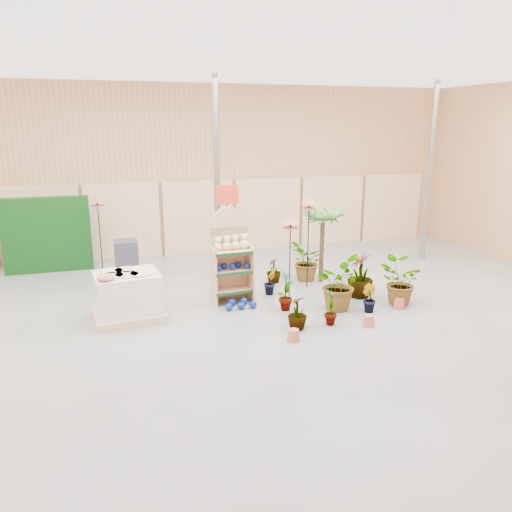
{
  "coord_description": "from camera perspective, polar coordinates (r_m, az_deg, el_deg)",
  "views": [
    {
      "loc": [
        -2.4,
        -7.39,
        3.47
      ],
      "look_at": [
        0.3,
        1.5,
        1.0
      ],
      "focal_mm": 35.0,
      "sensor_mm": 36.0,
      "label": 1
    }
  ],
  "objects": [
    {
      "name": "gazing_balls_shelf",
      "position": [
        9.86,
        -2.78,
        -1.16
      ],
      "size": [
        0.7,
        0.24,
        0.13
      ],
      "color": "navy",
      "rests_on": "display_shelf"
    },
    {
      "name": "potted_plant_8",
      "position": [
        8.94,
        8.61,
        -5.64
      ],
      "size": [
        0.33,
        0.43,
        0.73
      ],
      "primitive_type": "imported",
      "rotation": [
        0.0,
        0.0,
        1.38
      ],
      "color": "#468339",
      "rests_on": "ground"
    },
    {
      "name": "bird_table_front",
      "position": [
        9.69,
        3.97,
        3.87
      ],
      "size": [
        0.34,
        0.34,
        1.76
      ],
      "color": "black",
      "rests_on": "ground"
    },
    {
      "name": "bird_table_right",
      "position": [
        10.6,
        6.1,
        5.97
      ],
      "size": [
        0.34,
        0.34,
        1.98
      ],
      "color": "black",
      "rests_on": "ground"
    },
    {
      "name": "bird_table_back",
      "position": [
        12.0,
        -17.7,
        5.98
      ],
      "size": [
        0.34,
        0.34,
        1.89
      ],
      "color": "black",
      "rests_on": "ground"
    },
    {
      "name": "room",
      "position": [
        8.74,
        -0.76,
        6.61
      ],
      "size": [
        15.2,
        12.1,
        4.7
      ],
      "color": "slate",
      "rests_on": "ground"
    },
    {
      "name": "potted_plant_6",
      "position": [
        11.35,
        5.85,
        -0.63
      ],
      "size": [
        0.92,
        0.99,
        0.9
      ],
      "primitive_type": "imported",
      "rotation": [
        0.0,
        0.0,
        4.4
      ],
      "color": "#468339",
      "rests_on": "ground"
    },
    {
      "name": "gazing_balls_floor",
      "position": [
        9.74,
        -1.86,
        -5.52
      ],
      "size": [
        0.63,
        0.39,
        0.15
      ],
      "color": "navy",
      "rests_on": "ground"
    },
    {
      "name": "potted_plant_3",
      "position": [
        10.44,
        11.83,
        -2.14
      ],
      "size": [
        0.69,
        0.69,
        0.94
      ],
      "primitive_type": "imported",
      "rotation": [
        0.0,
        0.0,
        4.29
      ],
      "color": "#468339",
      "rests_on": "ground"
    },
    {
      "name": "charcoal_planters",
      "position": [
        11.39,
        -14.55,
        -0.73
      ],
      "size": [
        0.5,
        0.5,
        1.0
      ],
      "color": "#272831",
      "rests_on": "ground"
    },
    {
      "name": "palm",
      "position": [
        11.08,
        7.66,
        4.63
      ],
      "size": [
        0.7,
        0.7,
        1.78
      ],
      "color": "#463023",
      "rests_on": "ground"
    },
    {
      "name": "potted_plant_9",
      "position": [
        9.71,
        12.75,
        -4.74
      ],
      "size": [
        0.26,
        0.32,
        0.54
      ],
      "primitive_type": "imported",
      "rotation": [
        0.0,
        0.0,
        1.66
      ],
      "color": "#468339",
      "rests_on": "ground"
    },
    {
      "name": "display_shelf",
      "position": [
        9.94,
        -2.95,
        -0.33
      ],
      "size": [
        0.81,
        0.54,
        1.9
      ],
      "rotation": [
        0.0,
        0.0,
        0.05
      ],
      "color": "tan",
      "rests_on": "ground"
    },
    {
      "name": "pallet_stack",
      "position": [
        9.37,
        -14.43,
        -4.49
      ],
      "size": [
        1.33,
        1.15,
        0.91
      ],
      "rotation": [
        0.0,
        0.0,
        0.11
      ],
      "color": "tan",
      "rests_on": "ground"
    },
    {
      "name": "teddy_bears",
      "position": [
        9.78,
        -2.71,
        1.45
      ],
      "size": [
        0.7,
        0.19,
        0.3
      ],
      "color": "beige",
      "rests_on": "display_shelf"
    },
    {
      "name": "potted_plant_10",
      "position": [
        10.22,
        15.92,
        -2.85
      ],
      "size": [
        1.08,
        1.09,
        0.92
      ],
      "primitive_type": "imported",
      "rotation": [
        0.0,
        0.0,
        2.26
      ],
      "color": "#468339",
      "rests_on": "ground"
    },
    {
      "name": "potted_plant_7",
      "position": [
        8.72,
        4.76,
        -6.45
      ],
      "size": [
        0.48,
        0.48,
        0.61
      ],
      "primitive_type": "imported",
      "rotation": [
        0.0,
        0.0,
        3.81
      ],
      "color": "#468339",
      "rests_on": "ground"
    },
    {
      "name": "trellis_stock",
      "position": [
        12.93,
        -22.76,
        2.25
      ],
      "size": [
        2.0,
        0.3,
        1.8
      ],
      "primitive_type": "cube",
      "color": "#0B3B0F",
      "rests_on": "ground"
    },
    {
      "name": "offer_sign",
      "position": [
        10.84,
        -3.3,
        4.76
      ],
      "size": [
        0.5,
        0.08,
        2.2
      ],
      "color": "gray",
      "rests_on": "ground"
    },
    {
      "name": "potted_plant_2",
      "position": [
        9.7,
        9.26,
        -3.08
      ],
      "size": [
        1.13,
        1.18,
        1.02
      ],
      "primitive_type": "imported",
      "rotation": [
        0.0,
        0.0,
        1.1
      ],
      "color": "#468339",
      "rests_on": "ground"
    },
    {
      "name": "potted_plant_0",
      "position": [
        9.51,
        3.43,
        -3.82
      ],
      "size": [
        0.46,
        0.53,
        0.85
      ],
      "primitive_type": "imported",
      "rotation": [
        0.0,
        0.0,
        1.13
      ],
      "color": "#468339",
      "rests_on": "ground"
    },
    {
      "name": "potted_plant_11",
      "position": [
        11.21,
        2.03,
        -1.6
      ],
      "size": [
        0.43,
        0.43,
        0.58
      ],
      "primitive_type": "imported",
      "rotation": [
        0.0,
        0.0,
        4.31
      ],
      "color": "#468339",
      "rests_on": "ground"
    },
    {
      "name": "potted_plant_5",
      "position": [
        10.45,
        1.59,
        -2.97
      ],
      "size": [
        0.36,
        0.38,
        0.53
      ],
      "primitive_type": "imported",
      "rotation": [
        0.0,
        0.0,
        0.97
      ],
      "color": "#468339",
      "rests_on": "ground"
    }
  ]
}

